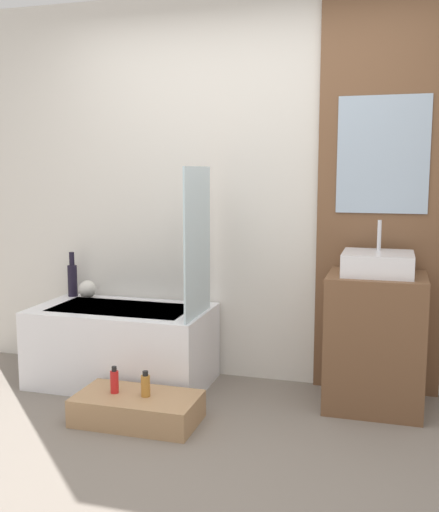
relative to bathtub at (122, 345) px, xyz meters
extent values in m
plane|color=slate|center=(0.77, -1.20, -0.26)|extent=(12.00, 12.00, 0.00)
cube|color=silver|center=(0.77, 0.38, 1.04)|extent=(4.20, 0.06, 2.60)
cube|color=brown|center=(1.65, 0.33, 1.04)|extent=(0.80, 0.03, 2.60)
cube|color=#9EB2C6|center=(1.65, 0.31, 1.27)|extent=(0.56, 0.01, 0.72)
cube|color=white|center=(0.00, 0.00, 0.00)|extent=(1.18, 0.66, 0.52)
cube|color=silver|center=(0.00, 0.00, 0.26)|extent=(0.92, 0.46, 0.01)
cube|color=silver|center=(0.56, -0.06, 0.73)|extent=(0.01, 0.49, 0.94)
cube|color=#A87F56|center=(0.36, -0.57, -0.18)|extent=(0.71, 0.39, 0.16)
cube|color=brown|center=(1.65, 0.06, 0.15)|extent=(0.58, 0.50, 0.82)
cube|color=white|center=(1.65, 0.06, 0.62)|extent=(0.41, 0.38, 0.13)
cylinder|color=silver|center=(1.65, 0.16, 0.78)|extent=(0.02, 0.02, 0.18)
cylinder|color=black|center=(-0.51, 0.25, 0.37)|extent=(0.07, 0.07, 0.23)
cylinder|color=black|center=(-0.51, 0.25, 0.54)|extent=(0.04, 0.04, 0.10)
sphere|color=silver|center=(-0.37, 0.22, 0.32)|extent=(0.13, 0.13, 0.13)
cylinder|color=red|center=(0.22, -0.57, -0.04)|extent=(0.05, 0.05, 0.13)
cylinder|color=black|center=(0.22, -0.57, 0.04)|extent=(0.03, 0.03, 0.03)
cylinder|color=#B2752D|center=(0.41, -0.57, -0.04)|extent=(0.05, 0.05, 0.12)
cylinder|color=black|center=(0.41, -0.57, 0.03)|extent=(0.03, 0.03, 0.03)
camera|label=1|loc=(1.73, -3.58, 1.17)|focal=42.00mm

